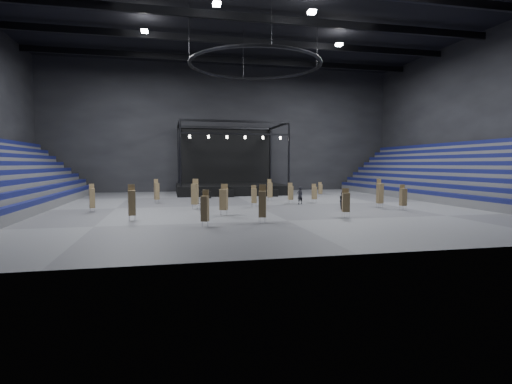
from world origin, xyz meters
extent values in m
plane|color=#505053|center=(0.00, 0.00, 0.00)|extent=(50.00, 50.00, 0.00)
cube|color=black|center=(0.00, 0.00, 18.00)|extent=(50.00, 42.00, 0.20)
cube|color=black|center=(0.00, 21.00, 9.00)|extent=(50.00, 0.20, 18.00)
cube|color=black|center=(0.00, -21.00, 9.00)|extent=(50.00, 0.20, 18.00)
cube|color=black|center=(25.00, 0.00, 9.00)|extent=(0.20, 42.00, 18.00)
cube|color=#4D4D50|center=(-21.40, 0.00, 0.38)|extent=(7.20, 40.00, 0.75)
cube|color=#0D103B|center=(-18.12, 0.00, 0.95)|extent=(0.59, 40.00, 0.40)
cube|color=#0D103B|center=(-19.02, 0.00, 1.70)|extent=(0.59, 40.00, 0.40)
cube|color=#0D103B|center=(-19.91, 0.00, 2.45)|extent=(0.59, 40.00, 0.40)
cube|color=#0D103B|center=(-20.82, 0.00, 3.20)|extent=(0.59, 40.00, 0.40)
cube|color=#4D4D50|center=(21.40, 0.00, 0.38)|extent=(7.20, 40.00, 0.75)
cube|color=#0D103B|center=(18.12, 0.00, 0.95)|extent=(0.59, 40.00, 0.40)
cube|color=#4D4D50|center=(21.85, 0.00, 0.75)|extent=(6.30, 40.00, 1.50)
cube|color=#0D103B|center=(19.02, 0.00, 1.70)|extent=(0.59, 40.00, 0.40)
cube|color=#4D4D50|center=(22.30, 0.00, 1.12)|extent=(5.40, 40.00, 2.25)
cube|color=#0D103B|center=(19.91, 0.00, 2.45)|extent=(0.59, 40.00, 0.40)
cube|color=#4D4D50|center=(22.75, 0.00, 1.50)|extent=(4.50, 40.00, 3.00)
cube|color=#0D103B|center=(20.82, 0.00, 3.20)|extent=(0.59, 40.00, 0.40)
cube|color=#4D4D50|center=(23.20, 0.00, 1.88)|extent=(3.60, 40.00, 3.75)
cube|color=#0D103B|center=(21.71, 0.00, 3.95)|extent=(0.59, 40.00, 0.40)
cube|color=#4D4D50|center=(23.65, 0.00, 2.25)|extent=(2.70, 40.00, 4.50)
cube|color=#0D103B|center=(22.61, 0.00, 4.70)|extent=(0.59, 40.00, 0.40)
cube|color=#4D4D50|center=(24.10, 0.00, 2.62)|extent=(1.80, 40.00, 5.25)
cube|color=#0D103B|center=(23.52, 0.00, 5.45)|extent=(0.59, 40.00, 0.40)
cube|color=#4D4D50|center=(24.55, 0.00, 3.00)|extent=(0.90, 40.00, 6.00)
cube|color=#0D103B|center=(24.41, 0.00, 6.20)|extent=(0.59, 40.00, 0.40)
cube|color=black|center=(0.00, 15.50, 0.60)|extent=(14.00, 10.00, 1.20)
cube|color=black|center=(0.00, 20.30, 5.20)|extent=(13.30, 0.30, 8.00)
cylinder|color=black|center=(-6.60, 10.90, 5.10)|extent=(0.24, 0.24, 7.80)
cylinder|color=black|center=(-6.60, 20.10, 5.10)|extent=(0.24, 0.24, 7.80)
cylinder|color=black|center=(6.60, 10.90, 5.10)|extent=(0.24, 0.24, 7.80)
cylinder|color=black|center=(6.60, 20.10, 5.10)|extent=(0.24, 0.24, 7.80)
cube|color=black|center=(0.00, 10.90, 9.00)|extent=(13.40, 0.25, 0.25)
cube|color=black|center=(0.00, 20.10, 9.00)|extent=(13.40, 0.25, 0.25)
cube|color=black|center=(0.00, 10.90, 7.50)|extent=(13.40, 0.20, 0.20)
cylinder|color=white|center=(-5.50, 10.90, 7.10)|extent=(0.24, 0.24, 0.35)
cylinder|color=white|center=(-3.30, 10.90, 7.10)|extent=(0.24, 0.24, 0.35)
cylinder|color=white|center=(-1.10, 10.90, 7.10)|extent=(0.24, 0.24, 0.35)
cylinder|color=white|center=(1.10, 10.90, 7.10)|extent=(0.24, 0.24, 0.35)
cylinder|color=white|center=(3.30, 10.90, 7.10)|extent=(0.24, 0.24, 0.35)
cylinder|color=white|center=(5.50, 10.90, 7.10)|extent=(0.24, 0.24, 0.35)
torus|color=black|center=(0.00, 0.00, 13.00)|extent=(12.30, 12.30, 0.30)
cylinder|color=black|center=(6.00, 0.00, 15.50)|extent=(0.04, 0.04, 5.00)
cylinder|color=black|center=(0.00, 6.00, 15.50)|extent=(0.04, 0.04, 5.00)
cylinder|color=black|center=(-6.00, 0.00, 15.50)|extent=(0.04, 0.04, 5.00)
cylinder|color=black|center=(0.00, -6.00, 15.50)|extent=(0.04, 0.04, 5.00)
cube|color=black|center=(0.00, 0.00, 17.20)|extent=(49.00, 0.35, 0.70)
cube|color=black|center=(0.00, 7.00, 17.20)|extent=(49.00, 0.35, 0.70)
cube|color=black|center=(0.00, 15.00, 17.20)|extent=(49.00, 0.35, 0.70)
cube|color=white|center=(-10.00, 4.00, 16.60)|extent=(0.60, 0.60, 0.25)
cube|color=white|center=(10.00, 4.00, 16.60)|extent=(0.60, 0.60, 0.25)
cube|color=white|center=(-4.00, -4.00, 16.60)|extent=(0.60, 0.60, 0.25)
cube|color=white|center=(4.00, -4.00, 16.60)|extent=(0.60, 0.60, 0.25)
cube|color=black|center=(-3.84, 8.96, 0.38)|extent=(1.26, 0.93, 0.75)
cube|color=black|center=(-1.15, 9.81, 0.43)|extent=(1.39, 0.90, 0.85)
cube|color=black|center=(4.23, 9.63, 0.43)|extent=(1.43, 1.02, 0.86)
cylinder|color=silver|center=(-5.93, -12.17, 0.18)|extent=(0.03, 0.03, 0.35)
cylinder|color=silver|center=(-5.93, -11.83, 0.18)|extent=(0.03, 0.03, 0.35)
cylinder|color=silver|center=(-5.60, -12.17, 0.18)|extent=(0.03, 0.03, 0.35)
cylinder|color=silver|center=(-5.60, -11.83, 0.18)|extent=(0.03, 0.03, 0.35)
cube|color=olive|center=(-5.77, -12.00, 1.14)|extent=(0.56, 0.56, 1.57)
cube|color=olive|center=(-5.69, -11.84, 1.87)|extent=(0.39, 0.22, 0.86)
cylinder|color=silver|center=(3.59, 0.76, 0.19)|extent=(0.03, 0.03, 0.38)
cylinder|color=silver|center=(3.59, 1.12, 0.19)|extent=(0.03, 0.03, 0.38)
cylinder|color=silver|center=(3.95, 0.76, 0.19)|extent=(0.03, 0.03, 0.38)
cylinder|color=silver|center=(3.95, 1.12, 0.19)|extent=(0.03, 0.03, 0.38)
cube|color=olive|center=(3.77, 0.94, 1.05)|extent=(0.48, 0.48, 1.34)
cube|color=olive|center=(3.78, 1.13, 1.67)|extent=(0.44, 0.08, 0.74)
cylinder|color=silver|center=(6.12, 0.93, 0.18)|extent=(0.03, 0.03, 0.37)
cylinder|color=silver|center=(6.12, 1.28, 0.18)|extent=(0.03, 0.03, 0.37)
cylinder|color=silver|center=(6.47, 0.93, 0.18)|extent=(0.03, 0.03, 0.37)
cylinder|color=silver|center=(6.47, 1.28, 0.18)|extent=(0.03, 0.03, 0.37)
cube|color=olive|center=(6.30, 1.11, 0.99)|extent=(0.48, 0.48, 1.24)
cube|color=olive|center=(6.31, 1.29, 1.56)|extent=(0.43, 0.09, 0.68)
cylinder|color=silver|center=(-5.97, -2.35, 0.21)|extent=(0.03, 0.03, 0.43)
cylinder|color=silver|center=(-5.97, -1.94, 0.21)|extent=(0.03, 0.03, 0.43)
cylinder|color=silver|center=(-5.57, -2.35, 0.21)|extent=(0.03, 0.03, 0.43)
cylinder|color=silver|center=(-5.57, -1.94, 0.21)|extent=(0.03, 0.03, 0.43)
cube|color=olive|center=(-5.77, -2.15, 1.31)|extent=(0.67, 0.67, 1.76)
cube|color=olive|center=(-5.69, -1.95, 2.14)|extent=(0.48, 0.24, 0.97)
cylinder|color=silver|center=(9.48, 7.84, 0.17)|extent=(0.03, 0.03, 0.34)
cylinder|color=silver|center=(9.48, 8.16, 0.17)|extent=(0.03, 0.03, 0.34)
cylinder|color=silver|center=(9.81, 7.84, 0.17)|extent=(0.03, 0.03, 0.34)
cylinder|color=silver|center=(9.81, 8.16, 0.17)|extent=(0.03, 0.03, 0.34)
cube|color=olive|center=(9.64, 8.00, 0.91)|extent=(0.45, 0.45, 1.13)
cube|color=olive|center=(9.66, 8.17, 1.42)|extent=(0.40, 0.09, 0.62)
cylinder|color=silver|center=(-9.30, 3.95, 0.18)|extent=(0.03, 0.03, 0.36)
cylinder|color=silver|center=(-9.30, 4.29, 0.18)|extent=(0.03, 0.03, 0.36)
cylinder|color=silver|center=(-8.96, 3.95, 0.18)|extent=(0.03, 0.03, 0.36)
cylinder|color=silver|center=(-8.96, 4.29, 0.18)|extent=(0.03, 0.03, 0.36)
cube|color=olive|center=(-9.13, 4.12, 1.18)|extent=(0.55, 0.55, 1.64)
cube|color=olive|center=(-9.19, 4.29, 1.95)|extent=(0.40, 0.19, 0.90)
cylinder|color=silver|center=(11.12, -6.78, 0.19)|extent=(0.03, 0.03, 0.39)
cylinder|color=silver|center=(11.12, -6.42, 0.19)|extent=(0.03, 0.03, 0.39)
cylinder|color=silver|center=(11.49, -6.78, 0.19)|extent=(0.03, 0.03, 0.39)
cylinder|color=silver|center=(11.49, -6.42, 0.19)|extent=(0.03, 0.03, 0.39)
cube|color=olive|center=(11.30, -6.60, 1.10)|extent=(0.48, 0.48, 1.44)
cube|color=olive|center=(11.31, -6.41, 1.77)|extent=(0.45, 0.08, 0.79)
cylinder|color=silver|center=(4.43, -10.01, 0.21)|extent=(0.03, 0.03, 0.42)
cylinder|color=silver|center=(4.43, -9.61, 0.21)|extent=(0.03, 0.03, 0.42)
cylinder|color=silver|center=(4.82, -10.01, 0.21)|extent=(0.03, 0.03, 0.42)
cylinder|color=silver|center=(4.82, -9.61, 0.21)|extent=(0.03, 0.03, 0.42)
cube|color=olive|center=(4.62, -9.81, 1.11)|extent=(0.61, 0.61, 1.37)
cube|color=olive|center=(4.68, -9.61, 1.74)|extent=(0.48, 0.18, 0.76)
cylinder|color=silver|center=(2.30, 3.98, 0.19)|extent=(0.03, 0.03, 0.37)
cylinder|color=silver|center=(2.30, 4.34, 0.19)|extent=(0.03, 0.03, 0.37)
cylinder|color=silver|center=(2.65, 3.98, 0.19)|extent=(0.03, 0.03, 0.37)
cylinder|color=silver|center=(2.65, 4.34, 0.19)|extent=(0.03, 0.03, 0.37)
cube|color=olive|center=(2.48, 4.16, 1.15)|extent=(0.47, 0.47, 1.55)
cube|color=olive|center=(2.47, 4.35, 1.88)|extent=(0.43, 0.07, 0.85)
cylinder|color=silver|center=(10.24, -4.54, 0.19)|extent=(0.03, 0.03, 0.39)
cylinder|color=silver|center=(10.24, -4.17, 0.19)|extent=(0.03, 0.03, 0.39)
cylinder|color=silver|center=(10.61, -4.54, 0.19)|extent=(0.03, 0.03, 0.39)
cylinder|color=silver|center=(10.61, -4.17, 0.19)|extent=(0.03, 0.03, 0.39)
cube|color=olive|center=(10.43, -4.35, 1.27)|extent=(0.52, 0.52, 1.76)
cube|color=olive|center=(10.41, -4.16, 2.10)|extent=(0.45, 0.11, 0.97)
cylinder|color=silver|center=(-10.59, -8.57, 0.19)|extent=(0.03, 0.03, 0.39)
cylinder|color=silver|center=(-10.59, -8.20, 0.19)|extent=(0.03, 0.03, 0.39)
cylinder|color=silver|center=(-10.22, -8.57, 0.19)|extent=(0.03, 0.03, 0.39)
cylinder|color=silver|center=(-10.22, -8.20, 0.19)|extent=(0.03, 0.03, 0.39)
cube|color=olive|center=(-10.41, -8.39, 1.24)|extent=(0.53, 0.53, 1.70)
cube|color=olive|center=(-10.44, -8.20, 2.04)|extent=(0.45, 0.13, 0.94)
cylinder|color=silver|center=(-2.12, -11.39, 0.20)|extent=(0.03, 0.03, 0.40)
cylinder|color=silver|center=(-2.12, -11.02, 0.20)|extent=(0.03, 0.03, 0.40)
cylinder|color=silver|center=(-1.74, -11.39, 0.20)|extent=(0.03, 0.03, 0.40)
cylinder|color=silver|center=(-1.74, -11.02, 0.20)|extent=(0.03, 0.03, 0.40)
cube|color=olive|center=(-1.93, -11.20, 1.26)|extent=(0.59, 0.59, 1.72)
cube|color=olive|center=(-1.87, -11.01, 2.07)|extent=(0.46, 0.19, 0.95)
cylinder|color=silver|center=(-4.14, -7.20, 0.23)|extent=(0.03, 0.03, 0.45)
cylinder|color=silver|center=(-4.14, -6.77, 0.23)|extent=(0.03, 0.03, 0.45)
cylinder|color=silver|center=(-3.71, -7.20, 0.23)|extent=(0.03, 0.03, 0.45)
cylinder|color=silver|center=(-3.71, -6.77, 0.23)|extent=(0.03, 0.03, 0.45)
cube|color=olive|center=(-3.93, -6.99, 1.24)|extent=(0.71, 0.71, 1.57)
cube|color=olive|center=(-3.84, -6.78, 1.97)|extent=(0.50, 0.27, 0.86)
cylinder|color=silver|center=(-14.16, -2.63, 0.17)|extent=(0.03, 0.03, 0.34)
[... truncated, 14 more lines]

